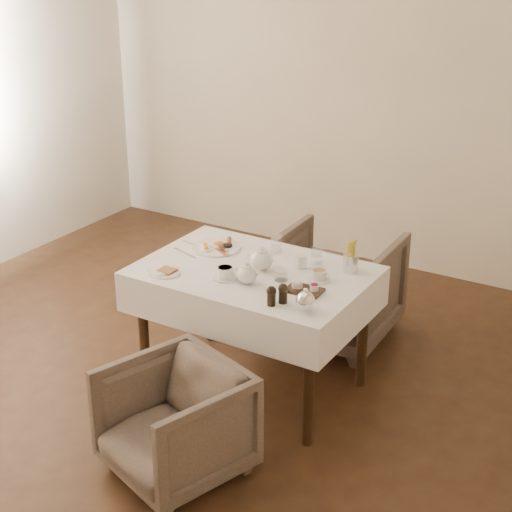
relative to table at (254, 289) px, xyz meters
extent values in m
plane|color=black|center=(-0.47, -0.36, -0.64)|extent=(5.00, 5.00, 0.00)
plane|color=#BDB398|center=(-0.47, 2.14, 0.81)|extent=(4.50, 0.00, 4.50)
cube|color=black|center=(0.00, 0.00, 0.08)|extent=(1.20, 0.80, 0.04)
cube|color=white|center=(0.00, 0.00, 0.00)|extent=(1.28, 0.88, 0.23)
cylinder|color=black|center=(-0.54, 0.34, -0.29)|extent=(0.06, 0.06, 0.70)
cylinder|color=black|center=(0.54, 0.34, -0.29)|extent=(0.06, 0.06, 0.70)
cylinder|color=black|center=(-0.54, -0.34, -0.29)|extent=(0.06, 0.06, 0.70)
cylinder|color=black|center=(0.54, -0.34, -0.29)|extent=(0.06, 0.06, 0.70)
imported|color=#4B4137|center=(0.08, -0.88, -0.35)|extent=(0.78, 0.79, 0.57)
imported|color=#4B4137|center=(0.12, 0.81, -0.28)|extent=(0.78, 0.81, 0.71)
cylinder|color=white|center=(-0.35, 0.15, 0.12)|extent=(0.29, 0.29, 0.01)
ellipsoid|color=#C35623|center=(-0.36, 0.20, 0.14)|extent=(0.07, 0.07, 0.02)
cylinder|color=brown|center=(-0.32, 0.24, 0.14)|extent=(0.07, 0.10, 0.03)
cylinder|color=black|center=(-0.30, 0.19, 0.14)|extent=(0.05, 0.05, 0.02)
cube|color=#A23B25|center=(-0.28, 0.10, 0.13)|extent=(0.10, 0.08, 0.01)
ellipsoid|color=#264C19|center=(-0.32, 0.15, 0.13)|extent=(0.06, 0.05, 0.02)
cylinder|color=white|center=(-0.40, -0.30, 0.12)|extent=(0.18, 0.18, 0.01)
cube|color=#995B32|center=(-0.39, -0.29, 0.13)|extent=(0.09, 0.09, 0.01)
cube|color=white|center=(-0.43, -0.32, 0.13)|extent=(0.14, 0.13, 0.01)
cylinder|color=white|center=(0.21, 0.17, 0.15)|extent=(0.07, 0.07, 0.07)
cylinder|color=white|center=(-0.07, -0.18, 0.12)|extent=(0.14, 0.14, 0.01)
cylinder|color=white|center=(-0.07, -0.18, 0.15)|extent=(0.11, 0.11, 0.06)
cylinder|color=#AD824E|center=(-0.07, -0.18, 0.18)|extent=(0.08, 0.08, 0.00)
cylinder|color=white|center=(0.38, 0.06, 0.12)|extent=(0.13, 0.13, 0.01)
cylinder|color=white|center=(0.38, 0.06, 0.15)|extent=(0.08, 0.08, 0.05)
cylinder|color=#AD824E|center=(0.38, 0.06, 0.18)|extent=(0.07, 0.07, 0.00)
cylinder|color=silver|center=(-0.02, 0.29, 0.16)|extent=(0.08, 0.08, 0.10)
cylinder|color=silver|center=(0.20, -0.04, 0.17)|extent=(0.10, 0.10, 0.10)
cylinder|color=silver|center=(0.26, 0.26, 0.17)|extent=(0.09, 0.09, 0.10)
cube|color=black|center=(0.38, -0.10, 0.13)|extent=(0.19, 0.13, 0.02)
cylinder|color=white|center=(0.33, -0.10, 0.15)|extent=(0.06, 0.06, 0.03)
cylinder|color=maroon|center=(0.43, -0.09, 0.15)|extent=(0.05, 0.05, 0.03)
cylinder|color=silver|center=(0.47, 0.26, 0.17)|extent=(0.09, 0.09, 0.10)
cube|color=silver|center=(-0.51, 0.13, 0.12)|extent=(0.18, 0.05, 0.00)
cube|color=silver|center=(-0.47, -0.01, 0.12)|extent=(0.20, 0.08, 0.00)
camera|label=1|loc=(2.10, -3.43, 1.90)|focal=55.00mm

